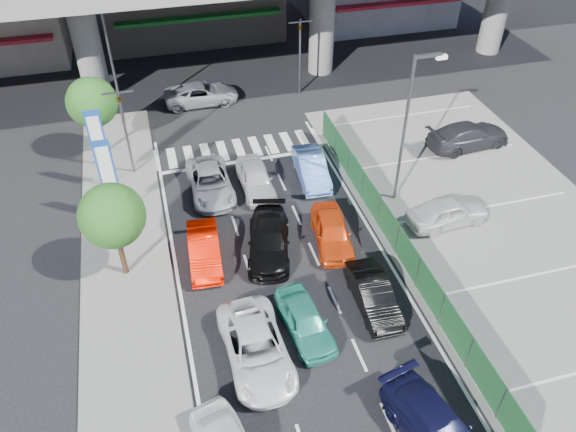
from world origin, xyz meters
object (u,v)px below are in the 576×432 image
object	(u,v)px
sedan_white_front_mid	(256,178)
signboard_near	(107,170)
kei_truck_front_right	(311,168)
tree_far	(92,102)
sedan_black_mid	(269,240)
signboard_far	(97,139)
tree_near	(112,216)
hatch_black_mid_right	(373,295)
taxi_orange_right	(332,232)
traffic_cone	(418,216)
sedan_white_mid_left	(256,348)
parked_sedan_dgrey	(468,135)
street_lamp_right	(409,119)
taxi_orange_left	(204,250)
street_lamp_left	(112,51)
taxi_teal_mid	(305,321)
wagon_silver_front_left	(210,182)
parked_sedan_white	(448,212)
traffic_light_left	(121,111)
crossing_wagon_silver	(201,94)
traffic_light_right	(300,38)
minivan_navy_back	(438,430)

from	to	relation	value
sedan_white_front_mid	signboard_near	bearing A→B (deg)	-174.23
kei_truck_front_right	tree_far	bearing A→B (deg)	157.51
sedan_black_mid	signboard_far	bearing A→B (deg)	149.21
tree_near	hatch_black_mid_right	bearing A→B (deg)	-25.11
taxi_orange_right	traffic_cone	bearing A→B (deg)	11.59
sedan_white_mid_left	parked_sedan_dgrey	size ratio (longest dim) A/B	0.97
tree_near	sedan_white_mid_left	size ratio (longest dim) A/B	0.97
kei_truck_front_right	sedan_black_mid	bearing A→B (deg)	-121.22
signboard_far	sedan_white_front_mid	size ratio (longest dim) A/B	1.16
street_lamp_right	sedan_white_front_mid	xyz separation A→B (m)	(-7.08, 2.77, -4.08)
taxi_orange_left	street_lamp_left	bearing A→B (deg)	105.60
taxi_teal_mid	taxi_orange_left	size ratio (longest dim) A/B	0.96
wagon_silver_front_left	kei_truck_front_right	xyz separation A→B (m)	(5.57, -0.18, 0.04)
sedan_black_mid	parked_sedan_white	world-z (taller)	parked_sedan_white
traffic_light_left	kei_truck_front_right	distance (m)	10.48
street_lamp_left	traffic_cone	bearing A→B (deg)	-46.08
tree_near	sedan_white_mid_left	distance (m)	8.17
sedan_white_front_mid	crossing_wagon_silver	xyz separation A→B (m)	(-1.36, 10.51, -0.01)
kei_truck_front_right	taxi_teal_mid	bearing A→B (deg)	-104.18
sedan_white_mid_left	sedan_black_mid	bearing A→B (deg)	70.01
tree_far	traffic_cone	distance (m)	18.71
tree_far	hatch_black_mid_right	bearing A→B (deg)	-54.51
tree_near	sedan_black_mid	distance (m)	7.15
traffic_light_right	minivan_navy_back	world-z (taller)	traffic_light_right
traffic_light_left	crossing_wagon_silver	size ratio (longest dim) A/B	1.06
sedan_white_front_mid	street_lamp_right	bearing A→B (deg)	-21.71
taxi_orange_left	sedan_white_front_mid	world-z (taller)	sedan_white_front_mid
crossing_wagon_silver	parked_sedan_dgrey	size ratio (longest dim) A/B	0.96
crossing_wagon_silver	parked_sedan_dgrey	xyz separation A→B (m)	(14.49, -9.70, 0.12)
traffic_light_right	street_lamp_left	distance (m)	11.90
tree_near	signboard_far	bearing A→B (deg)	94.90
wagon_silver_front_left	traffic_light_left	bearing A→B (deg)	143.02
wagon_silver_front_left	kei_truck_front_right	world-z (taller)	kei_truck_front_right
traffic_cone	crossing_wagon_silver	bearing A→B (deg)	119.04
hatch_black_mid_right	parked_sedan_dgrey	bearing A→B (deg)	46.67
tree_near	kei_truck_front_right	size ratio (longest dim) A/B	1.15
wagon_silver_front_left	crossing_wagon_silver	xyz separation A→B (m)	(1.03, 10.18, 0.03)
street_lamp_right	minivan_navy_back	distance (m)	14.34
minivan_navy_back	parked_sedan_dgrey	xyz separation A→B (m)	(10.41, 16.62, 0.11)
sedan_white_front_mid	wagon_silver_front_left	bearing A→B (deg)	171.96
traffic_cone	tree_near	bearing A→B (deg)	179.41
taxi_orange_right	parked_sedan_white	bearing A→B (deg)	6.36
signboard_far	sedan_white_mid_left	size ratio (longest dim) A/B	0.95
traffic_light_right	sedan_white_front_mid	bearing A→B (deg)	-117.87
signboard_near	signboard_far	bearing A→B (deg)	97.59
kei_truck_front_right	sedan_white_mid_left	bearing A→B (deg)	-112.63
sedan_white_mid_left	traffic_cone	xyz separation A→B (m)	(9.63, 5.99, -0.27)
parked_sedan_white	sedan_white_front_mid	bearing A→B (deg)	53.56
kei_truck_front_right	parked_sedan_dgrey	xyz separation A→B (m)	(9.95, 0.66, 0.11)
sedan_black_mid	taxi_orange_left	bearing A→B (deg)	-168.32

